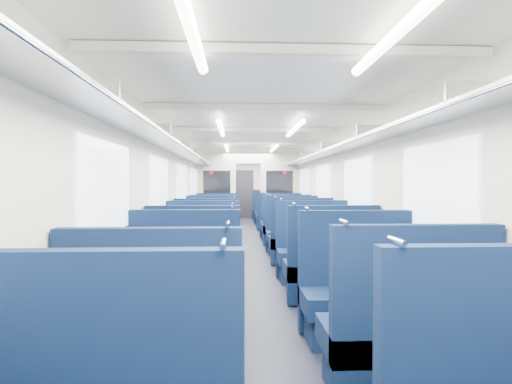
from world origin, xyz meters
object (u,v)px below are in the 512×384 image
seat_11 (313,255)px  seat_25 (268,212)px  seat_21 (274,218)px  seat_22 (222,215)px  seat_7 (359,298)px  seat_16 (215,230)px  seat_19 (281,224)px  seat_23 (271,215)px  seat_18 (217,225)px  seat_20 (220,218)px  seat_6 (183,296)px  seat_5 (406,342)px  seat_8 (194,272)px  seat_15 (293,235)px  seat_12 (207,245)px  end_door (244,194)px  seat_13 (300,243)px  seat_24 (223,213)px  bulkhead (248,191)px  seat_17 (286,229)px  seat_4 (155,354)px  seat_14 (212,236)px  seat_26 (224,211)px  seat_27 (266,210)px  seat_10 (202,256)px  seat_9 (330,271)px

seat_11 → seat_25: (0.00, 8.98, 0.00)m
seat_21 → seat_22: (-1.66, 1.22, 0.00)m
seat_7 → seat_16: size_ratio=1.00×
seat_19 → seat_23: bearing=90.0°
seat_18 → seat_20: size_ratio=1.00×
seat_6 → seat_5: bearing=-36.5°
seat_7 → seat_8: (-1.66, 1.21, 0.00)m
seat_15 → seat_19: bearing=90.0°
seat_6 → seat_23: bearing=80.6°
seat_12 → seat_22: 6.73m
seat_6 → seat_15: 4.75m
end_door → seat_13: bearing=-85.4°
seat_16 → seat_24: (0.00, 5.49, 0.00)m
seat_13 → seat_23: bearing=90.0°
seat_19 → seat_12: bearing=-115.6°
bulkhead → seat_15: size_ratio=2.29×
seat_17 → seat_21: (0.00, 3.12, 0.00)m
seat_5 → seat_20: (-1.66, 10.05, 0.00)m
seat_7 → seat_21: size_ratio=1.00×
seat_17 → seat_4: bearing=-103.4°
seat_14 → seat_18: (0.00, 2.16, 0.00)m
seat_24 → seat_26: 1.15m
seat_16 → seat_22: 4.40m
seat_18 → seat_24: 4.38m
seat_7 → seat_15: (0.00, 4.62, 0.00)m
seat_14 → seat_23: 5.72m
seat_6 → seat_13: (1.66, 3.44, 0.00)m
seat_4 → seat_11: same height
seat_25 → seat_27: same height
seat_7 → seat_13: 3.61m
seat_4 → seat_6: same height
seat_10 → seat_11: size_ratio=1.00×
seat_12 → seat_15: size_ratio=1.00×
bulkhead → seat_22: (-0.83, 2.35, -0.86)m
bulkhead → seat_23: bearing=70.7°
bulkhead → seat_7: bearing=-83.9°
seat_8 → seat_24: size_ratio=1.00×
seat_13 → seat_24: (-1.66, 7.62, 0.00)m
seat_12 → seat_19: (1.66, 3.46, 0.00)m
seat_23 → seat_26: size_ratio=1.00×
seat_12 → seat_15: bearing=36.0°
seat_9 → seat_24: size_ratio=1.00×
seat_13 → seat_17: 2.19m
seat_19 → seat_23: same height
seat_12 → seat_7: bearing=-64.1°
seat_8 → seat_18: size_ratio=1.00×
seat_22 → seat_23: same height
seat_14 → seat_22: bearing=90.0°
seat_8 → seat_26: same height
seat_7 → seat_12: same height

